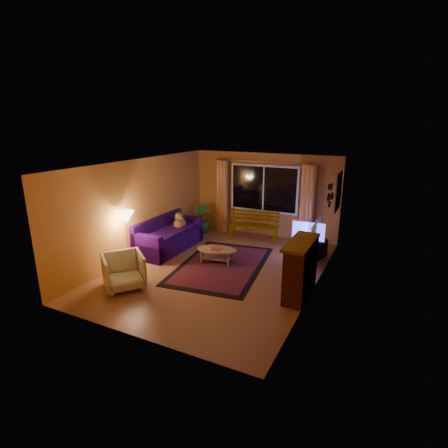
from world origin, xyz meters
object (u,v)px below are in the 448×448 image
at_px(floor_lamp, 128,240).
at_px(coffee_table, 217,256).
at_px(sofa, 169,234).
at_px(armchair, 124,269).
at_px(tv_console, 311,251).
at_px(bench, 253,233).

distance_m(floor_lamp, coffee_table, 2.18).
xyz_separation_m(sofa, armchair, (0.50, -2.33, -0.03)).
height_order(armchair, coffee_table, armchair).
xyz_separation_m(coffee_table, tv_console, (2.05, 1.22, 0.05)).
xyz_separation_m(bench, armchair, (-1.29, -4.07, 0.19)).
distance_m(armchair, floor_lamp, 1.14).
height_order(floor_lamp, tv_console, floor_lamp).
bearing_deg(armchair, bench, 20.37).
xyz_separation_m(bench, coffee_table, (-0.16, -2.01, -0.04)).
bearing_deg(coffee_table, armchair, -118.63).
height_order(sofa, tv_console, sofa).
bearing_deg(floor_lamp, sofa, 84.27).
bearing_deg(armchair, floor_lamp, 73.96).
bearing_deg(sofa, armchair, -78.57).
xyz_separation_m(sofa, tv_console, (3.68, 0.95, -0.21)).
bearing_deg(tv_console, sofa, -149.75).
bearing_deg(tv_console, armchair, -118.23).
height_order(bench, armchair, armchair).
bearing_deg(coffee_table, tv_console, 30.79).
relative_size(bench, sofa, 0.68).
relative_size(sofa, armchair, 2.65).
distance_m(coffee_table, tv_console, 2.38).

